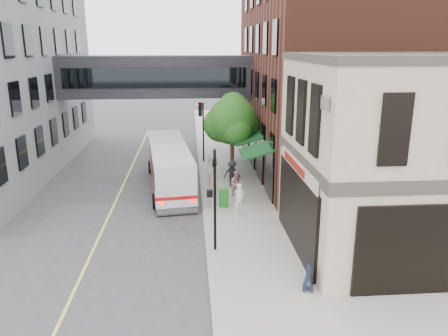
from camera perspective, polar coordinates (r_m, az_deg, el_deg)
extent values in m
plane|color=#38383A|center=(17.75, -2.09, -13.89)|extent=(120.00, 120.00, 0.00)
cube|color=gray|center=(30.77, 0.50, -0.61)|extent=(4.00, 60.00, 0.15)
cube|color=tan|center=(20.41, 23.65, 1.11)|extent=(10.00, 8.00, 8.15)
cube|color=#38332B|center=(20.40, 23.67, 1.32)|extent=(10.12, 8.12, 0.50)
cube|color=#38332B|center=(19.86, 25.02, 12.98)|extent=(10.12, 8.12, 0.30)
cube|color=black|center=(19.27, 9.43, -5.51)|extent=(0.14, 6.40, 3.40)
cube|color=black|center=(19.26, 9.31, -5.52)|extent=(0.04, 5.90, 3.00)
cube|color=maroon|center=(19.20, 9.10, 0.56)|extent=(0.03, 3.60, 0.32)
cube|color=#4B2217|center=(32.23, 15.02, 12.13)|extent=(12.00, 18.00, 14.00)
cube|color=black|center=(29.95, 2.74, 4.67)|extent=(1.80, 13.00, 0.40)
cube|color=black|center=(33.56, -8.80, 11.75)|extent=(14.00, 3.00, 3.00)
cube|color=black|center=(32.02, -9.00, 11.55)|extent=(13.00, 0.08, 1.40)
cube|color=black|center=(35.11, -8.62, 11.93)|extent=(13.00, 0.08, 1.40)
cylinder|color=black|center=(18.56, -1.20, -4.32)|extent=(0.12, 0.12, 4.50)
cube|color=black|center=(18.43, -1.89, -3.32)|extent=(0.25, 0.22, 0.30)
imported|color=black|center=(18.01, -1.23, 1.21)|extent=(0.20, 0.16, 1.00)
cylinder|color=black|center=(33.04, -2.71, 4.67)|extent=(0.12, 0.12, 4.50)
cube|color=black|center=(32.97, -3.11, 5.26)|extent=(0.25, 0.22, 0.30)
cube|color=black|center=(32.74, -3.14, 7.67)|extent=(0.28, 0.28, 1.00)
sphere|color=#FF0C05|center=(32.69, -3.44, 8.27)|extent=(0.18, 0.18, 0.18)
cylinder|color=gray|center=(23.53, -1.90, -1.84)|extent=(0.08, 0.08, 3.00)
cube|color=white|center=(23.33, -1.96, -0.21)|extent=(0.03, 0.75, 0.22)
cube|color=#0C591E|center=(23.18, -1.97, 1.10)|extent=(0.03, 0.70, 0.18)
cube|color=#B20C0C|center=(23.47, -1.95, -1.38)|extent=(0.03, 0.30, 0.40)
cylinder|color=#382619|center=(29.44, 1.07, 1.60)|extent=(0.28, 0.28, 2.80)
sphere|color=#205316|center=(28.94, 1.09, 6.21)|extent=(3.20, 3.20, 3.20)
sphere|color=#205316|center=(29.59, 2.54, 5.62)|extent=(2.20, 2.20, 2.20)
sphere|color=#205316|center=(29.23, -0.34, 5.71)|extent=(2.40, 2.40, 2.40)
sphere|color=#205316|center=(29.42, 1.18, 7.94)|extent=(2.00, 2.00, 2.00)
cube|color=#D8CC4C|center=(27.24, -13.61, -3.44)|extent=(0.12, 40.00, 0.01)
cube|color=silver|center=(27.78, -7.17, 0.41)|extent=(3.39, 10.36, 2.57)
cube|color=black|center=(27.66, -7.20, 1.29)|extent=(3.42, 10.20, 0.93)
cube|color=#B20C0C|center=(27.90, -7.14, -0.47)|extent=(3.45, 10.39, 0.19)
cylinder|color=black|center=(24.50, -9.02, -4.30)|extent=(0.37, 0.91, 0.88)
cylinder|color=black|center=(24.66, -3.87, -4.00)|extent=(0.37, 0.91, 0.88)
cylinder|color=black|center=(31.24, -9.59, 0.11)|extent=(0.37, 0.91, 0.88)
cylinder|color=black|center=(31.37, -5.55, 0.33)|extent=(0.37, 0.91, 0.88)
imported|color=white|center=(23.14, 2.09, -3.98)|extent=(0.68, 0.56, 1.60)
imported|color=#D08793|center=(25.64, 1.71, -2.04)|extent=(0.76, 0.59, 1.55)
imported|color=black|center=(27.37, 1.05, -0.73)|extent=(1.12, 0.69, 1.67)
cube|color=#16631C|center=(24.11, -0.06, -3.89)|extent=(0.52, 0.47, 1.01)
cube|color=black|center=(16.67, 10.96, -13.95)|extent=(0.44, 0.56, 0.89)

